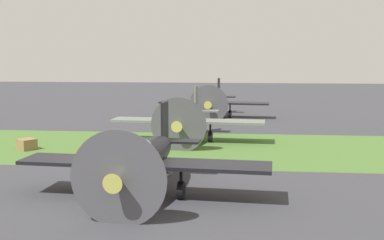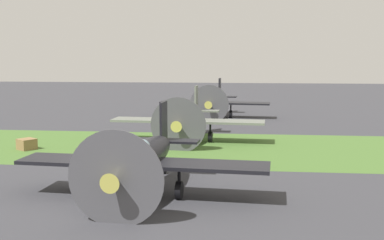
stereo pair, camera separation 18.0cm
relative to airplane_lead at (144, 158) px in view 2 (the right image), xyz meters
name	(u,v)px [view 2 (the right image)]	position (x,y,z in m)	size (l,w,h in m)	color
ground_plane	(110,191)	(1.49, -0.25, -1.49)	(160.00, 160.00, 0.00)	#38383D
grass_verge	(154,147)	(1.49, -9.96, -1.48)	(120.00, 11.00, 0.01)	#476B2D
airplane_lead	(144,158)	(0.00, 0.00, 0.00)	(9.99, 7.90, 3.55)	black
airplane_wingman	(188,118)	(-0.34, -12.40, 0.00)	(9.94, 7.86, 3.54)	slate
airplane_trail	(215,101)	(-1.35, -24.74, -0.02)	(9.89, 7.83, 3.52)	black
supply_crate	(27,144)	(8.80, -8.41, -1.17)	(0.90, 0.90, 0.64)	olive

